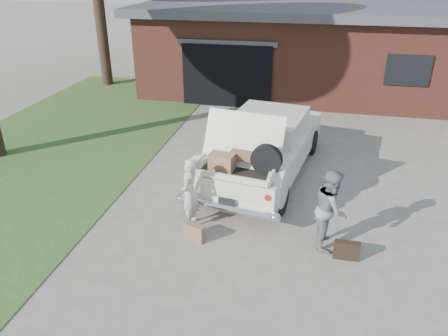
# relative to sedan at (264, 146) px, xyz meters

# --- Properties ---
(ground) EXTENTS (90.00, 90.00, 0.00)m
(ground) POSITION_rel_sedan_xyz_m (-0.53, -2.72, -0.75)
(ground) COLOR gray
(ground) RESTS_ON ground
(grass_strip) EXTENTS (6.00, 16.00, 0.02)m
(grass_strip) POSITION_rel_sedan_xyz_m (-6.03, 0.28, -0.74)
(grass_strip) COLOR #2D4C1E
(grass_strip) RESTS_ON ground
(house) EXTENTS (12.80, 7.80, 3.30)m
(house) POSITION_rel_sedan_xyz_m (0.46, 8.75, 0.92)
(house) COLOR brown
(house) RESTS_ON ground
(sedan) EXTENTS (2.75, 5.37, 2.02)m
(sedan) POSITION_rel_sedan_xyz_m (0.00, 0.00, 0.00)
(sedan) COLOR white
(sedan) RESTS_ON ground
(woman_left) EXTENTS (0.37, 0.54, 1.45)m
(woman_left) POSITION_rel_sedan_xyz_m (-1.11, -2.61, -0.03)
(woman_left) COLOR beige
(woman_left) RESTS_ON ground
(woman_right) EXTENTS (0.59, 0.75, 1.54)m
(woman_right) POSITION_rel_sedan_xyz_m (1.59, -2.71, 0.02)
(woman_right) COLOR gray
(woman_right) RESTS_ON ground
(suitcase_left) EXTENTS (0.46, 0.29, 0.34)m
(suitcase_left) POSITION_rel_sedan_xyz_m (-0.89, -3.10, -0.58)
(suitcase_left) COLOR #8A6146
(suitcase_left) RESTS_ON ground
(suitcase_right) EXTENTS (0.45, 0.15, 0.35)m
(suitcase_right) POSITION_rel_sedan_xyz_m (1.92, -3.08, -0.58)
(suitcase_right) COLOR black
(suitcase_right) RESTS_ON ground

